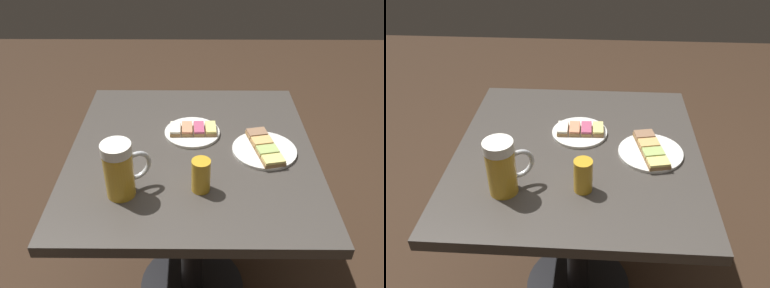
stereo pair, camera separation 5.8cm
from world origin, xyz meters
TOP-DOWN VIEW (x-y plane):
  - ground_plane at (0.00, 0.00)m, footprint 6.00×6.00m
  - cafe_table at (0.00, 0.00)m, footprint 0.84×0.80m
  - plate_near at (0.01, 0.24)m, footprint 0.21×0.21m
  - plate_far at (-0.09, 0.00)m, footprint 0.19×0.19m
  - beer_mug at (0.22, -0.19)m, footprint 0.10×0.13m
  - beer_glass_small at (0.20, 0.03)m, footprint 0.05×0.05m

SIDE VIEW (x-z plane):
  - ground_plane at x=0.00m, z-range 0.00..0.00m
  - cafe_table at x=0.00m, z-range 0.22..0.95m
  - plate_near at x=0.01m, z-range 0.73..0.76m
  - plate_far at x=-0.09m, z-range 0.73..0.76m
  - beer_glass_small at x=0.20m, z-range 0.73..0.83m
  - beer_mug at x=0.22m, z-range 0.73..0.90m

